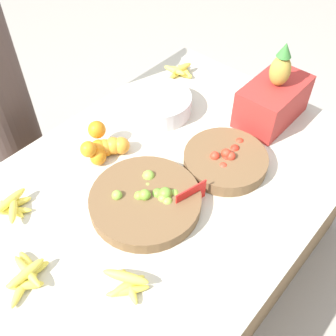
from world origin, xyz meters
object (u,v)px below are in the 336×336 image
(tomato_basket, at_px, (225,160))
(produce_crate, at_px, (273,99))
(lime_bowl, at_px, (146,200))
(price_sign, at_px, (191,196))
(metal_bowl, at_px, (159,104))

(tomato_basket, distance_m, produce_crate, 0.41)
(tomato_basket, bearing_deg, produce_crate, 3.32)
(lime_bowl, xyz_separation_m, price_sign, (0.12, -0.13, 0.02))
(metal_bowl, xyz_separation_m, produce_crate, (0.32, -0.43, 0.07))
(lime_bowl, relative_size, price_sign, 3.12)
(tomato_basket, relative_size, produce_crate, 0.90)
(metal_bowl, relative_size, produce_crate, 0.80)
(lime_bowl, distance_m, price_sign, 0.17)
(tomato_basket, height_order, produce_crate, produce_crate)
(tomato_basket, relative_size, price_sign, 2.56)
(lime_bowl, distance_m, tomato_basket, 0.39)
(tomato_basket, xyz_separation_m, metal_bowl, (0.08, 0.46, 0.01))
(lime_bowl, xyz_separation_m, tomato_basket, (0.38, -0.10, 0.00))
(lime_bowl, height_order, tomato_basket, tomato_basket)
(tomato_basket, bearing_deg, price_sign, -175.35)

